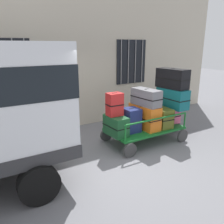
{
  "coord_description": "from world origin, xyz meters",
  "views": [
    {
      "loc": [
        -2.64,
        -4.3,
        2.58
      ],
      "look_at": [
        0.14,
        0.31,
        1.0
      ],
      "focal_mm": 36.88,
      "sensor_mm": 36.0,
      "label": 1
    }
  ],
  "objects_px": {
    "luggage_cart": "(144,130)",
    "suitcase_center_bottom": "(144,116)",
    "suitcase_midright_bottom": "(158,116)",
    "suitcase_right_top": "(172,78)",
    "suitcase_left_middle": "(115,104)",
    "suitcase_right_middle": "(172,98)",
    "suitcase_right_bottom": "(169,114)",
    "suitcase_midleft_bottom": "(131,120)",
    "backpack": "(176,125)",
    "suitcase_center_middle": "(146,97)",
    "suitcase_left_bottom": "(116,126)"
  },
  "relations": [
    {
      "from": "suitcase_left_bottom",
      "to": "suitcase_right_middle",
      "type": "relative_size",
      "value": 0.72
    },
    {
      "from": "suitcase_center_bottom",
      "to": "suitcase_right_middle",
      "type": "xyz_separation_m",
      "value": [
        0.94,
        -0.05,
        0.41
      ]
    },
    {
      "from": "suitcase_right_middle",
      "to": "suitcase_right_top",
      "type": "xyz_separation_m",
      "value": [
        0.0,
        0.05,
        0.55
      ]
    },
    {
      "from": "suitcase_center_bottom",
      "to": "suitcase_midright_bottom",
      "type": "bearing_deg",
      "value": -0.64
    },
    {
      "from": "luggage_cart",
      "to": "suitcase_midleft_bottom",
      "type": "relative_size",
      "value": 3.4
    },
    {
      "from": "suitcase_left_middle",
      "to": "backpack",
      "type": "bearing_deg",
      "value": 1.4
    },
    {
      "from": "suitcase_left_middle",
      "to": "suitcase_center_bottom",
      "type": "distance_m",
      "value": 1.05
    },
    {
      "from": "suitcase_midleft_bottom",
      "to": "suitcase_center_middle",
      "type": "distance_m",
      "value": 0.72
    },
    {
      "from": "luggage_cart",
      "to": "suitcase_center_bottom",
      "type": "distance_m",
      "value": 0.38
    },
    {
      "from": "luggage_cart",
      "to": "suitcase_midright_bottom",
      "type": "relative_size",
      "value": 2.12
    },
    {
      "from": "suitcase_center_middle",
      "to": "suitcase_midleft_bottom",
      "type": "bearing_deg",
      "value": -177.13
    },
    {
      "from": "suitcase_center_middle",
      "to": "suitcase_right_top",
      "type": "distance_m",
      "value": 1.03
    },
    {
      "from": "suitcase_right_bottom",
      "to": "suitcase_midleft_bottom",
      "type": "bearing_deg",
      "value": -177.1
    },
    {
      "from": "suitcase_right_middle",
      "to": "suitcase_left_middle",
      "type": "bearing_deg",
      "value": 177.93
    },
    {
      "from": "suitcase_midright_bottom",
      "to": "suitcase_right_top",
      "type": "relative_size",
      "value": 1.05
    },
    {
      "from": "suitcase_left_middle",
      "to": "suitcase_right_middle",
      "type": "bearing_deg",
      "value": -2.07
    },
    {
      "from": "luggage_cart",
      "to": "suitcase_right_bottom",
      "type": "distance_m",
      "value": 0.99
    },
    {
      "from": "luggage_cart",
      "to": "suitcase_center_middle",
      "type": "height_order",
      "value": "suitcase_center_middle"
    },
    {
      "from": "suitcase_left_middle",
      "to": "suitcase_midleft_bottom",
      "type": "distance_m",
      "value": 0.67
    },
    {
      "from": "suitcase_left_middle",
      "to": "suitcase_right_bottom",
      "type": "distance_m",
      "value": 1.96
    },
    {
      "from": "suitcase_left_middle",
      "to": "suitcase_right_middle",
      "type": "relative_size",
      "value": 0.6
    },
    {
      "from": "suitcase_left_bottom",
      "to": "suitcase_midleft_bottom",
      "type": "bearing_deg",
      "value": -0.5
    },
    {
      "from": "backpack",
      "to": "suitcase_center_middle",
      "type": "bearing_deg",
      "value": -175.44
    },
    {
      "from": "suitcase_midleft_bottom",
      "to": "suitcase_left_middle",
      "type": "bearing_deg",
      "value": 171.22
    },
    {
      "from": "luggage_cart",
      "to": "suitcase_left_bottom",
      "type": "distance_m",
      "value": 0.99
    },
    {
      "from": "suitcase_midright_bottom",
      "to": "suitcase_right_top",
      "type": "height_order",
      "value": "suitcase_right_top"
    },
    {
      "from": "suitcase_midleft_bottom",
      "to": "suitcase_center_bottom",
      "type": "xyz_separation_m",
      "value": [
        0.47,
        0.06,
        0.01
      ]
    },
    {
      "from": "luggage_cart",
      "to": "suitcase_center_middle",
      "type": "distance_m",
      "value": 0.92
    },
    {
      "from": "suitcase_center_middle",
      "to": "suitcase_midright_bottom",
      "type": "distance_m",
      "value": 0.75
    },
    {
      "from": "luggage_cart",
      "to": "backpack",
      "type": "bearing_deg",
      "value": 3.96
    },
    {
      "from": "suitcase_right_bottom",
      "to": "backpack",
      "type": "height_order",
      "value": "suitcase_right_bottom"
    },
    {
      "from": "luggage_cart",
      "to": "suitcase_right_middle",
      "type": "relative_size",
      "value": 2.21
    },
    {
      "from": "suitcase_right_middle",
      "to": "suitcase_right_top",
      "type": "relative_size",
      "value": 1.01
    },
    {
      "from": "suitcase_left_middle",
      "to": "suitcase_center_bottom",
      "type": "relative_size",
      "value": 0.6
    },
    {
      "from": "backpack",
      "to": "suitcase_right_top",
      "type": "bearing_deg",
      "value": -169.34
    },
    {
      "from": "suitcase_left_middle",
      "to": "suitcase_right_bottom",
      "type": "relative_size",
      "value": 1.02
    },
    {
      "from": "suitcase_center_bottom",
      "to": "suitcase_right_top",
      "type": "relative_size",
      "value": 1.01
    },
    {
      "from": "suitcase_right_middle",
      "to": "suitcase_right_top",
      "type": "height_order",
      "value": "suitcase_right_top"
    },
    {
      "from": "backpack",
      "to": "suitcase_center_bottom",
      "type": "bearing_deg",
      "value": -176.96
    },
    {
      "from": "suitcase_center_middle",
      "to": "suitcase_midright_bottom",
      "type": "height_order",
      "value": "suitcase_center_middle"
    },
    {
      "from": "luggage_cart",
      "to": "suitcase_right_middle",
      "type": "height_order",
      "value": "suitcase_right_middle"
    },
    {
      "from": "luggage_cart",
      "to": "suitcase_center_middle",
      "type": "relative_size",
      "value": 2.43
    },
    {
      "from": "suitcase_midright_bottom",
      "to": "suitcase_right_middle",
      "type": "distance_m",
      "value": 0.66
    },
    {
      "from": "backpack",
      "to": "suitcase_midright_bottom",
      "type": "bearing_deg",
      "value": -174.89
    },
    {
      "from": "suitcase_midleft_bottom",
      "to": "suitcase_center_middle",
      "type": "bearing_deg",
      "value": 2.87
    },
    {
      "from": "suitcase_left_middle",
      "to": "suitcase_right_middle",
      "type": "height_order",
      "value": "suitcase_left_middle"
    },
    {
      "from": "suitcase_left_middle",
      "to": "luggage_cart",
      "type": "bearing_deg",
      "value": -2.16
    },
    {
      "from": "suitcase_left_bottom",
      "to": "suitcase_right_middle",
      "type": "xyz_separation_m",
      "value": [
        1.88,
        0.0,
        0.48
      ]
    },
    {
      "from": "luggage_cart",
      "to": "suitcase_left_bottom",
      "type": "height_order",
      "value": "suitcase_left_bottom"
    },
    {
      "from": "suitcase_midleft_bottom",
      "to": "backpack",
      "type": "bearing_deg",
      "value": 4.11
    }
  ]
}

